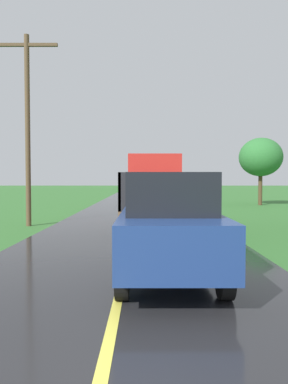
# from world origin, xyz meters

# --- Properties ---
(banana_truck_near) EXTENTS (2.38, 5.82, 2.80)m
(banana_truck_near) POSITION_xyz_m (0.81, 11.82, 1.47)
(banana_truck_near) COLOR #2D2D30
(banana_truck_near) RESTS_ON road_surface
(banana_truck_far) EXTENTS (2.38, 5.81, 2.80)m
(banana_truck_far) POSITION_xyz_m (0.93, 25.97, 1.47)
(banana_truck_far) COLOR #2D2D30
(banana_truck_far) RESTS_ON road_surface
(utility_pole_roadside) EXTENTS (2.44, 0.20, 7.59)m
(utility_pole_roadside) POSITION_xyz_m (-4.25, 12.48, 4.15)
(utility_pole_roadside) COLOR brown
(utility_pole_roadside) RESTS_ON ground
(roadside_tree_near_left) EXTENTS (3.08, 3.08, 4.86)m
(roadside_tree_near_left) POSITION_xyz_m (8.81, 23.80, 3.46)
(roadside_tree_near_left) COLOR #4C3823
(roadside_tree_near_left) RESTS_ON ground
(following_car) EXTENTS (1.74, 4.10, 1.92)m
(following_car) POSITION_xyz_m (0.83, 4.83, 1.07)
(following_car) COLOR navy
(following_car) RESTS_ON road_surface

